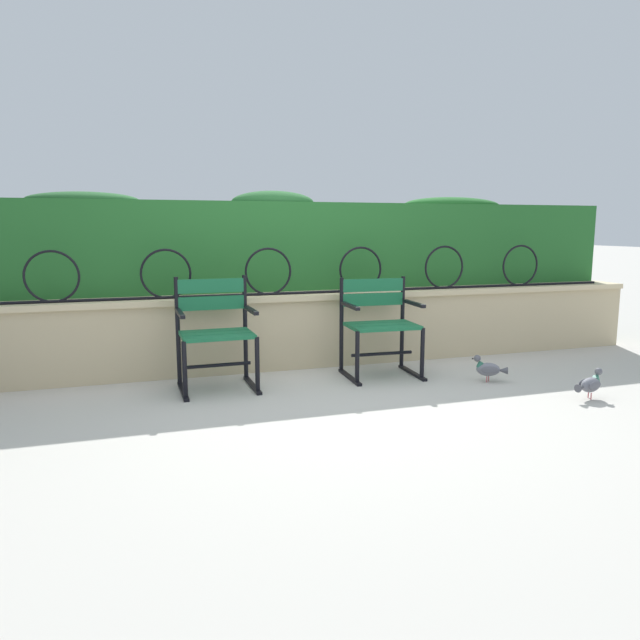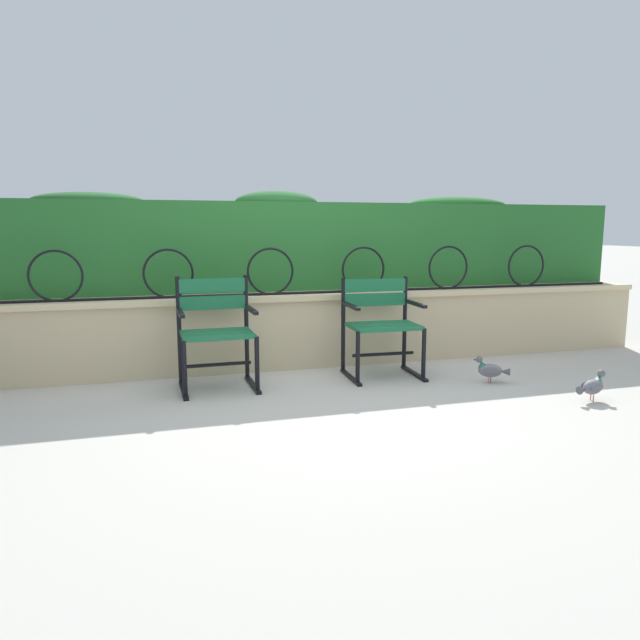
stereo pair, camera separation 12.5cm
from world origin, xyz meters
name	(u,v)px [view 2 (the right image)]	position (x,y,z in m)	size (l,w,h in m)	color
ground_plane	(325,393)	(0.00, 0.00, 0.00)	(60.00, 60.00, 0.00)	#BCB7AD
stone_wall	(295,329)	(0.00, 0.97, 0.34)	(7.18, 0.41, 0.67)	#C6B289
iron_arch_fence	(274,274)	(-0.20, 0.89, 0.85)	(6.65, 0.02, 0.42)	black
hedge_row	(285,243)	(0.01, 1.40, 1.11)	(7.04, 0.51, 0.94)	#236028
park_chair_left	(216,329)	(-0.77, 0.43, 0.47)	(0.59, 0.53, 0.88)	#19663D
park_chair_right	(381,322)	(0.62, 0.42, 0.46)	(0.64, 0.55, 0.83)	#19663D
pigeon_near_chairs	(592,386)	(1.83, -0.74, 0.11)	(0.29, 0.14, 0.22)	slate
pigeon_far_side	(491,370)	(1.39, -0.09, 0.11)	(0.27, 0.19, 0.22)	slate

